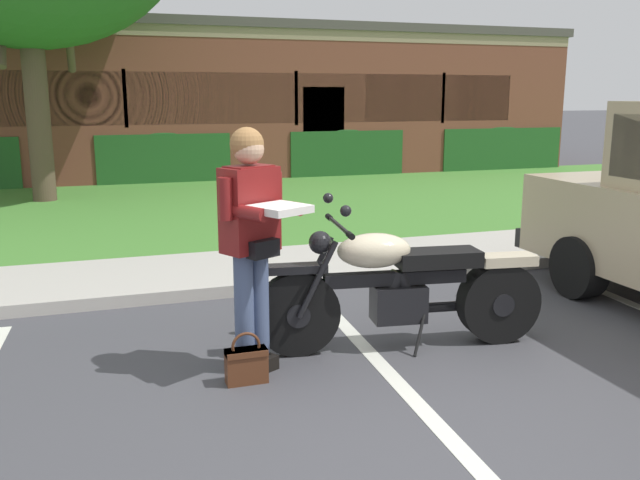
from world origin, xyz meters
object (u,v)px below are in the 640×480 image
Objects in this scene: rider_person at (252,231)px; handbag at (246,362)px; hedge_center_left at (163,154)px; hedge_center_right at (342,149)px; brick_building at (115,100)px; motorcycle at (412,287)px; hedge_right at (494,145)px.

handbag is at bearing -117.52° from rider_person.
handbag is 0.13× the size of hedge_center_left.
hedge_center_right is (4.22, 0.00, 0.00)m from hedge_center_left.
hedge_center_left is 5.52m from brick_building.
motorcycle is at bearing -107.64° from hedge_center_right.
motorcycle is at bearing -125.28° from hedge_right.
handbag is 11.11m from hedge_center_left.
motorcycle is 0.79× the size of hedge_center_left.
brick_building is (-9.18, 5.36, 1.13)m from hedge_right.
hedge_right is at bearing -30.25° from brick_building.
rider_person reaches higher than handbag.
hedge_right is (7.66, 10.83, 0.17)m from motorcycle.
hedge_right is (8.44, 0.00, 0.00)m from hedge_center_left.
motorcycle is 13.27m from hedge_right.
hedge_center_left is at bearing 87.51° from rider_person.
hedge_center_left is 0.13× the size of brick_building.
hedge_right is 10.69m from brick_building.
motorcycle is 11.36m from hedge_center_right.
handbag is 16.52m from brick_building.
hedge_right is 0.15× the size of brick_building.
rider_person is 0.89m from handbag.
hedge_center_right is (3.44, 10.83, 0.17)m from motorcycle.
motorcycle is 1.42m from handbag.
brick_building is (-1.52, 16.18, 1.30)m from motorcycle.
rider_person is at bearing -113.32° from hedge_center_right.
hedge_right is at bearing 50.69° from rider_person.
brick_building reaches higher than hedge_center_right.
brick_building is (-4.97, 5.36, 1.13)m from hedge_center_right.
brick_building is at bearing 149.75° from hedge_right.
rider_person is 11.86m from hedge_center_right.
hedge_center_left is 0.84× the size of hedge_right.
hedge_right reaches higher than motorcycle.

